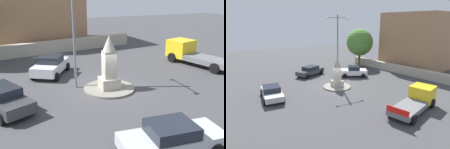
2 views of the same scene
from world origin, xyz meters
The scene contains 10 objects.
ground_plane centered at (0.00, 0.00, 0.00)m, with size 80.00×80.00×0.00m, color #424244.
traffic_island centered at (0.00, 0.00, 0.07)m, with size 3.40×3.40×0.13m, color gray.
monument centered at (0.00, 0.00, 1.66)m, with size 1.23×1.23×3.53m.
streetlamp centered at (-1.16, -1.98, 5.19)m, with size 3.16×0.28×8.67m.
car_white_parked_right centered at (-4.50, -3.17, 0.77)m, with size 4.20×3.42×1.52m.
car_silver_approaching centered at (7.75, -0.04, 0.71)m, with size 2.17×4.51×1.37m.
car_dark_grey_waiting centered at (0.94, -6.66, 0.74)m, with size 4.77×3.55×1.41m.
truck_yellow_far_side centered at (-3.49, 8.97, 0.93)m, with size 6.29×3.70×1.93m.
stone_boundary_wall centered at (-11.69, -2.06, 0.62)m, with size 18.00×0.70×1.25m, color #B2AA99.
corner_building centered at (-16.91, -2.98, 4.65)m, with size 9.61×7.59×9.30m, color #A87A56.
Camera 1 is at (16.24, -5.82, 6.73)m, focal length 44.28 mm.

